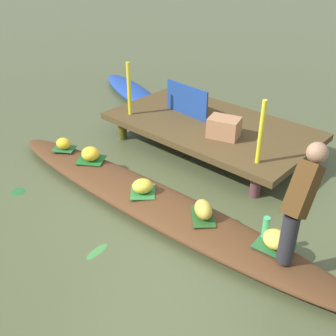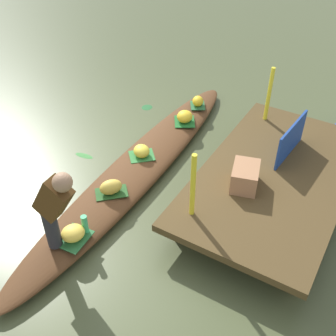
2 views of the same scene
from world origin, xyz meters
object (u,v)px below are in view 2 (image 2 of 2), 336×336
at_px(vendor_boat, 137,169).
at_px(produce_crate, 245,177).
at_px(water_bottle, 85,224).
at_px(banana_bunch_1, 111,187).
at_px(banana_bunch_2, 141,151).
at_px(vendor_person, 54,206).
at_px(market_banner, 291,139).
at_px(banana_bunch_0, 198,101).
at_px(banana_bunch_4, 73,233).
at_px(banana_bunch_3, 185,117).

height_order(vendor_boat, produce_crate, produce_crate).
relative_size(vendor_boat, water_bottle, 21.00).
xyz_separation_m(banana_bunch_1, banana_bunch_2, (-0.87, -0.10, -0.01)).
relative_size(vendor_person, market_banner, 1.35).
bearing_deg(banana_bunch_2, vendor_boat, 10.57).
distance_m(vendor_person, produce_crate, 2.33).
xyz_separation_m(banana_bunch_0, banana_bunch_4, (3.42, 0.17, 0.00)).
bearing_deg(banana_bunch_1, banana_bunch_4, 6.64).
bearing_deg(market_banner, vendor_boat, -56.09).
xyz_separation_m(vendor_boat, banana_bunch_1, (0.69, 0.07, 0.21)).
xyz_separation_m(banana_bunch_1, vendor_person, (1.03, 0.10, 0.58)).
xyz_separation_m(vendor_boat, banana_bunch_4, (1.55, 0.17, 0.20)).
xyz_separation_m(water_bottle, market_banner, (-2.43, 1.62, 0.33)).
bearing_deg(vendor_person, produce_crate, 142.53).
bearing_deg(vendor_person, banana_bunch_2, -173.82).
height_order(vendor_boat, market_banner, market_banner).
distance_m(banana_bunch_0, market_banner, 2.05).
bearing_deg(produce_crate, vendor_person, -37.47).
xyz_separation_m(banana_bunch_2, banana_bunch_4, (1.73, 0.20, 0.00)).
relative_size(banana_bunch_4, vendor_person, 0.24).
bearing_deg(banana_bunch_4, water_bottle, 159.90).
bearing_deg(banana_bunch_4, banana_bunch_1, -173.36).
height_order(vendor_person, market_banner, vendor_person).
xyz_separation_m(banana_bunch_1, banana_bunch_3, (-2.00, -0.01, -0.00)).
distance_m(banana_bunch_3, produce_crate, 1.95).
distance_m(banana_bunch_1, produce_crate, 1.72).
bearing_deg(banana_bunch_2, banana_bunch_3, 175.50).
bearing_deg(market_banner, vendor_person, -26.61).
height_order(vendor_boat, banana_bunch_2, banana_bunch_2).
bearing_deg(banana_bunch_0, banana_bunch_2, -1.22).
distance_m(vendor_boat, banana_bunch_4, 1.57).
height_order(banana_bunch_1, banana_bunch_2, banana_bunch_1).
bearing_deg(banana_bunch_2, banana_bunch_1, 6.75).
height_order(banana_bunch_2, vendor_person, vendor_person).
xyz_separation_m(vendor_boat, vendor_person, (1.72, 0.17, 0.79)).
xyz_separation_m(banana_bunch_2, water_bottle, (1.57, 0.26, 0.04)).
height_order(banana_bunch_0, produce_crate, produce_crate).
bearing_deg(market_banner, banana_bunch_0, -109.80).
bearing_deg(vendor_person, banana_bunch_4, -178.99).
relative_size(banana_bunch_2, banana_bunch_4, 0.92).
bearing_deg(banana_bunch_4, banana_bunch_3, -177.71).
xyz_separation_m(banana_bunch_0, banana_bunch_1, (2.56, 0.07, 0.01)).
distance_m(banana_bunch_3, water_bottle, 2.71).
xyz_separation_m(vendor_boat, banana_bunch_0, (-1.87, 0.00, 0.20)).
xyz_separation_m(vendor_person, water_bottle, (-0.32, 0.05, -0.55)).
height_order(banana_bunch_2, water_bottle, water_bottle).
height_order(banana_bunch_0, banana_bunch_4, banana_bunch_4).
relative_size(banana_bunch_0, banana_bunch_2, 0.87).
relative_size(banana_bunch_0, water_bottle, 0.87).
bearing_deg(banana_bunch_3, produce_crate, 51.79).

